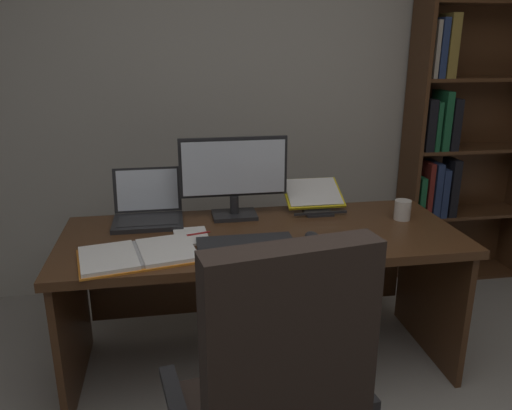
{
  "coord_description": "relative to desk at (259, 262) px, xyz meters",
  "views": [
    {
      "loc": [
        -0.54,
        -0.85,
        1.56
      ],
      "look_at": [
        -0.18,
        1.25,
        0.87
      ],
      "focal_mm": 35.53,
      "sensor_mm": 36.0,
      "label": 1
    }
  ],
  "objects": [
    {
      "name": "computer_mouse",
      "position": [
        0.2,
        -0.22,
        0.21
      ],
      "size": [
        0.06,
        0.1,
        0.04
      ],
      "primitive_type": "ellipsoid",
      "color": "#232326",
      "rests_on": "desk"
    },
    {
      "name": "bookshelf",
      "position": [
        1.41,
        0.74,
        0.53
      ],
      "size": [
        0.84,
        0.27,
        2.23
      ],
      "color": "#4C2D19",
      "rests_on": "ground"
    },
    {
      "name": "keyboard",
      "position": [
        -0.1,
        -0.22,
        0.2
      ],
      "size": [
        0.42,
        0.15,
        0.02
      ],
      "primitive_type": "cube",
      "color": "#232326",
      "rests_on": "desk"
    },
    {
      "name": "pen",
      "position": [
        -0.31,
        -0.08,
        0.2
      ],
      "size": [
        0.14,
        0.04,
        0.01
      ],
      "primitive_type": "cylinder",
      "rotation": [
        0.0,
        1.57,
        0.25
      ],
      "color": "maroon",
      "rests_on": "notepad"
    },
    {
      "name": "desk",
      "position": [
        0.0,
        0.0,
        0.0
      ],
      "size": [
        1.84,
        0.74,
        0.71
      ],
      "color": "#4C2D19",
      "rests_on": "ground"
    },
    {
      "name": "laptop",
      "position": [
        -0.52,
        0.17,
        0.24
      ],
      "size": [
        0.33,
        0.29,
        0.24
      ],
      "color": "#232326",
      "rests_on": "desk"
    },
    {
      "name": "notepad",
      "position": [
        -0.33,
        -0.08,
        0.19
      ],
      "size": [
        0.16,
        0.22,
        0.01
      ],
      "primitive_type": "cube",
      "rotation": [
        0.0,
        0.0,
        0.06
      ],
      "color": "white",
      "rests_on": "desk"
    },
    {
      "name": "coffee_mug",
      "position": [
        0.72,
        -0.01,
        0.23
      ],
      "size": [
        0.08,
        0.08,
        0.1
      ],
      "primitive_type": "cylinder",
      "color": "silver",
      "rests_on": "desk"
    },
    {
      "name": "reading_stand_with_book",
      "position": [
        0.33,
        0.23,
        0.25
      ],
      "size": [
        0.3,
        0.28,
        0.13
      ],
      "color": "#232326",
      "rests_on": "desk"
    },
    {
      "name": "monitor",
      "position": [
        -0.1,
        0.17,
        0.39
      ],
      "size": [
        0.53,
        0.16,
        0.41
      ],
      "color": "#232326",
      "rests_on": "desk"
    },
    {
      "name": "wall_back",
      "position": [
        0.15,
        0.94,
        0.88
      ],
      "size": [
        5.14,
        0.12,
        2.81
      ],
      "primitive_type": "cube",
      "color": "#B2ADA3",
      "rests_on": "ground"
    },
    {
      "name": "open_binder",
      "position": [
        -0.55,
        -0.27,
        0.2
      ],
      "size": [
        0.52,
        0.38,
        0.02
      ],
      "rotation": [
        0.0,
        0.0,
        0.19
      ],
      "color": "orange",
      "rests_on": "desk"
    }
  ]
}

